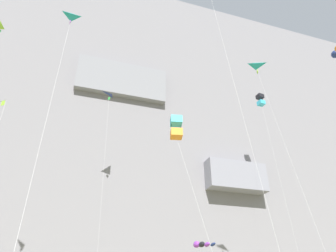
# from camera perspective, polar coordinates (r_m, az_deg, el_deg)

# --- Properties ---
(cliff_face) EXTENTS (180.00, 28.16, 68.98)m
(cliff_face) POSITION_cam_1_polar(r_m,az_deg,el_deg) (66.95, -11.04, -1.76)
(cliff_face) COLOR gray
(cliff_face) RESTS_ON ground
(kite_delta_mid_left) EXTENTS (1.92, 2.19, 29.19)m
(kite_delta_mid_left) POSITION_cam_1_polar(r_m,az_deg,el_deg) (43.97, -10.93, 4.74)
(kite_delta_mid_left) COLOR navy
(kite_delta_mid_left) RESTS_ON ground
(kite_windsock_far_left) EXTENTS (2.56, 5.81, 9.07)m
(kite_windsock_far_left) POSITION_cam_1_polar(r_m,az_deg,el_deg) (35.28, 6.44, -21.80)
(kite_windsock_far_left) COLOR purple
(kite_windsock_far_left) RESTS_ON ground
(kite_delta_upper_left) EXTENTS (2.05, 7.34, 28.92)m
(kite_delta_upper_left) POSITION_cam_1_polar(r_m,az_deg,el_deg) (40.21, 16.92, 9.14)
(kite_delta_upper_left) COLOR teal
(kite_delta_upper_left) RESTS_ON ground
(kite_box_high_left) EXTENTS (2.44, 5.30, 35.47)m
(kite_box_high_left) POSITION_cam_1_polar(r_m,az_deg,el_deg) (56.29, 17.44, 4.78)
(kite_box_high_left) COLOR black
(kite_box_high_left) RESTS_ON ground
(kite_delta_low_left) EXTENTS (1.36, 6.66, 21.58)m
(kite_delta_low_left) POSITION_cam_1_polar(r_m,az_deg,el_deg) (23.08, -18.91, 16.10)
(kite_delta_low_left) COLOR teal
(kite_delta_low_left) RESTS_ON ground
(kite_box_mid_right) EXTENTS (3.52, 3.50, 16.87)m
(kite_box_mid_right) POSITION_cam_1_polar(r_m,az_deg,el_deg) (24.68, 1.62, -0.32)
(kite_box_mid_right) COLOR #38B2D1
(kite_box_mid_right) RESTS_ON ground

